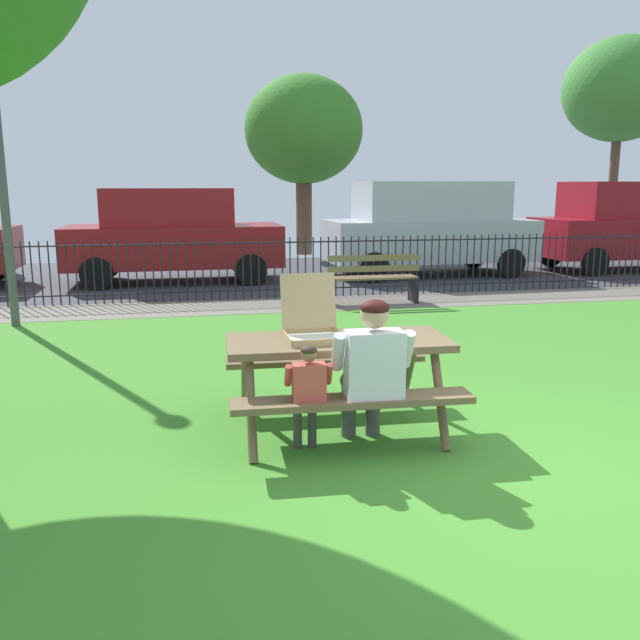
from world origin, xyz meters
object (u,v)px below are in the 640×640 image
(parked_car_far_right, at_px, (633,224))
(child_at_table, at_px, (308,389))
(parked_car_right, at_px, (429,226))
(far_tree_midleft, at_px, (304,131))
(pizza_box_open, at_px, (312,323))
(far_tree_center, at_px, (621,90))
(adult_at_table, at_px, (371,368))
(picnic_table_foreground, at_px, (338,359))
(parked_car_center, at_px, (173,234))
(park_bench_center, at_px, (372,280))

(parked_car_far_right, bearing_deg, child_at_table, -135.15)
(parked_car_right, bearing_deg, far_tree_midleft, 111.32)
(pizza_box_open, height_order, far_tree_center, far_tree_center)
(adult_at_table, xyz_separation_m, far_tree_center, (11.98, 14.62, 4.24))
(parked_car_far_right, bearing_deg, pizza_box_open, -136.62)
(picnic_table_foreground, relative_size, parked_car_center, 0.42)
(adult_at_table, height_order, parked_car_far_right, parked_car_far_right)
(child_at_table, bearing_deg, parked_car_right, 64.95)
(pizza_box_open, bearing_deg, parked_car_far_right, 43.38)
(adult_at_table, height_order, park_bench_center, adult_at_table)
(picnic_table_foreground, height_order, far_tree_midleft, far_tree_midleft)
(parked_car_center, bearing_deg, picnic_table_foreground, -80.51)
(parked_car_right, distance_m, far_tree_midleft, 5.98)
(far_tree_center, bearing_deg, adult_at_table, -129.33)
(pizza_box_open, xyz_separation_m, parked_car_far_right, (9.45, 8.93, 0.21))
(adult_at_table, height_order, child_at_table, adult_at_table)
(far_tree_center, bearing_deg, child_at_table, -130.42)
(park_bench_center, bearing_deg, far_tree_center, 39.41)
(child_at_table, xyz_separation_m, parked_car_center, (-1.17, 9.54, 0.48))
(adult_at_table, xyz_separation_m, parked_car_center, (-1.65, 9.53, 0.35))
(park_bench_center, height_order, parked_car_center, parked_car_center)
(pizza_box_open, distance_m, adult_at_table, 0.73)
(park_bench_center, bearing_deg, far_tree_midleft, 88.15)
(adult_at_table, distance_m, parked_car_center, 9.68)
(parked_car_center, bearing_deg, child_at_table, -83.02)
(adult_at_table, relative_size, parked_car_center, 0.27)
(child_at_table, xyz_separation_m, parked_car_right, (4.46, 9.54, 0.57))
(pizza_box_open, distance_m, parked_car_center, 9.03)
(park_bench_center, distance_m, far_tree_center, 14.01)
(park_bench_center, relative_size, parked_car_center, 0.36)
(picnic_table_foreground, bearing_deg, far_tree_center, 49.35)
(adult_at_table, xyz_separation_m, far_tree_midleft, (1.99, 14.62, 2.87))
(park_bench_center, relative_size, far_tree_midleft, 0.32)
(parked_car_far_right, distance_m, far_tree_midleft, 9.08)
(parked_car_center, distance_m, far_tree_center, 15.06)
(park_bench_center, distance_m, parked_car_right, 4.09)
(parked_car_far_right, distance_m, far_tree_center, 6.97)
(parked_car_far_right, bearing_deg, adult_at_table, -133.70)
(park_bench_center, xyz_separation_m, parked_car_far_right, (7.39, 3.34, 0.68))
(adult_at_table, height_order, parked_car_center, parked_car_center)
(pizza_box_open, relative_size, far_tree_midleft, 0.11)
(adult_at_table, xyz_separation_m, parked_car_right, (3.98, 9.53, 0.44))
(picnic_table_foreground, bearing_deg, child_at_table, -123.48)
(adult_at_table, relative_size, far_tree_midleft, 0.23)
(pizza_box_open, xyz_separation_m, parked_car_right, (4.32, 8.93, 0.21))
(parked_car_far_right, relative_size, far_tree_center, 0.71)
(adult_at_table, bearing_deg, child_at_table, -178.73)
(child_at_table, distance_m, parked_car_center, 9.63)
(pizza_box_open, bearing_deg, child_at_table, -103.25)
(child_at_table, relative_size, parked_car_center, 0.20)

